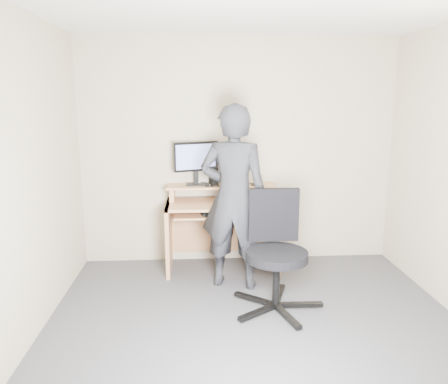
{
  "coord_description": "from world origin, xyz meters",
  "views": [
    {
      "loc": [
        -0.47,
        -3.1,
        1.85
      ],
      "look_at": [
        -0.21,
        1.05,
        0.95
      ],
      "focal_mm": 35.0,
      "sensor_mm": 36.0,
      "label": 1
    }
  ],
  "objects": [
    {
      "name": "back_wall",
      "position": [
        0.0,
        1.75,
        1.25
      ],
      "size": [
        3.5,
        0.02,
        2.5
      ],
      "primitive_type": "cube",
      "color": "#BDAC96",
      "rests_on": "ground"
    },
    {
      "name": "smartphone",
      "position": [
        0.16,
        1.59,
        0.92
      ],
      "size": [
        0.08,
        0.13,
        0.01
      ],
      "primitive_type": "cube",
      "rotation": [
        0.0,
        0.0,
        0.06
      ],
      "color": "black",
      "rests_on": "desk"
    },
    {
      "name": "office_chair",
      "position": [
        0.22,
        0.53,
        0.56
      ],
      "size": [
        0.78,
        0.82,
        1.03
      ],
      "rotation": [
        0.0,
        0.0,
        -0.02
      ],
      "color": "black",
      "rests_on": "ground"
    },
    {
      "name": "charger",
      "position": [
        -0.36,
        1.52,
        0.93
      ],
      "size": [
        0.05,
        0.04,
        0.03
      ],
      "primitive_type": "cube",
      "rotation": [
        0.0,
        0.0,
        -0.02
      ],
      "color": "black",
      "rests_on": "desk"
    },
    {
      "name": "person",
      "position": [
        -0.11,
        1.01,
        0.9
      ],
      "size": [
        0.75,
        0.59,
        1.81
      ],
      "primitive_type": "imported",
      "rotation": [
        0.0,
        0.0,
        2.88
      ],
      "color": "black",
      "rests_on": "ground"
    },
    {
      "name": "mouse",
      "position": [
        0.06,
        1.35,
        0.77
      ],
      "size": [
        0.11,
        0.08,
        0.04
      ],
      "primitive_type": "ellipsoid",
      "rotation": [
        0.0,
        0.0,
        -0.14
      ],
      "color": "black",
      "rests_on": "desk"
    },
    {
      "name": "desk",
      "position": [
        -0.2,
        1.53,
        0.55
      ],
      "size": [
        1.2,
        0.6,
        0.91
      ],
      "color": "tan",
      "rests_on": "ground"
    },
    {
      "name": "external_drive",
      "position": [
        -0.28,
        1.62,
        1.01
      ],
      "size": [
        0.11,
        0.14,
        0.2
      ],
      "primitive_type": "cube",
      "rotation": [
        0.0,
        0.0,
        0.3
      ],
      "color": "black",
      "rests_on": "desk"
    },
    {
      "name": "monitor",
      "position": [
        -0.47,
        1.62,
        1.19
      ],
      "size": [
        0.48,
        0.2,
        0.47
      ],
      "rotation": [
        0.0,
        0.0,
        0.34
      ],
      "color": "black",
      "rests_on": "desk"
    },
    {
      "name": "travel_mug",
      "position": [
        -0.05,
        1.58,
        1.0
      ],
      "size": [
        0.09,
        0.09,
        0.17
      ],
      "primitive_type": "cylinder",
      "rotation": [
        0.0,
        0.0,
        0.19
      ],
      "color": "#BABABF",
      "rests_on": "desk"
    },
    {
      "name": "keyboard",
      "position": [
        -0.2,
        1.36,
        0.67
      ],
      "size": [
        0.48,
        0.26,
        0.03
      ],
      "primitive_type": "cube",
      "rotation": [
        0.0,
        0.0,
        0.17
      ],
      "color": "black",
      "rests_on": "desk"
    },
    {
      "name": "headphones",
      "position": [
        -0.37,
        1.69,
        0.92
      ],
      "size": [
        0.18,
        0.18,
        0.06
      ],
      "primitive_type": "torus",
      "rotation": [
        0.26,
        0.0,
        -0.16
      ],
      "color": "silver",
      "rests_on": "desk"
    },
    {
      "name": "ground",
      "position": [
        0.0,
        0.0,
        0.0
      ],
      "size": [
        3.5,
        3.5,
        0.0
      ],
      "primitive_type": "plane",
      "color": "#4C4C51",
      "rests_on": "ground"
    }
  ]
}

